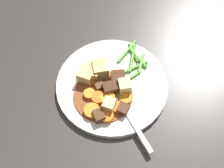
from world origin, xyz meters
TOP-DOWN VIEW (x-y plane):
  - ground_plane at (0.00, 0.00)m, footprint 3.00×3.00m
  - dinner_plate at (0.00, 0.00)m, footprint 0.25×0.25m
  - stew_sauce at (0.03, -0.01)m, footprint 0.13×0.13m
  - carrot_slice_0 at (0.00, -0.04)m, footprint 0.04×0.04m
  - carrot_slice_1 at (0.04, -0.00)m, footprint 0.04×0.04m
  - carrot_slice_2 at (0.05, -0.02)m, footprint 0.04×0.04m
  - carrot_slice_3 at (0.06, 0.02)m, footprint 0.03×0.03m
  - carrot_slice_4 at (0.08, 0.01)m, footprint 0.04×0.04m
  - carrot_slice_5 at (0.08, -0.02)m, footprint 0.05×0.05m
  - carrot_slice_6 at (0.04, -0.04)m, footprint 0.03×0.03m
  - carrot_slice_7 at (0.03, 0.04)m, footprint 0.03×0.03m
  - potato_chunk_0 at (0.01, 0.03)m, footprint 0.04×0.04m
  - potato_chunk_1 at (-0.01, -0.05)m, footprint 0.04×0.03m
  - potato_chunk_2 at (-0.02, -0.03)m, footprint 0.05×0.05m
  - potato_chunk_3 at (0.00, -0.06)m, footprint 0.04×0.04m
  - potato_chunk_4 at (0.06, 0.01)m, footprint 0.03×0.03m
  - meat_chunk_0 at (0.06, 0.04)m, footprint 0.03×0.03m
  - meat_chunk_1 at (-0.01, 0.01)m, footprint 0.04×0.04m
  - meat_chunk_2 at (0.01, -0.03)m, footprint 0.03×0.03m
  - meat_chunk_3 at (0.02, 0.00)m, footprint 0.04×0.04m
  - meat_chunk_4 at (0.09, -0.01)m, footprint 0.03×0.03m
  - green_bean_0 at (-0.08, 0.04)m, footprint 0.05×0.05m
  - green_bean_1 at (-0.09, 0.03)m, footprint 0.05×0.04m
  - green_bean_2 at (-0.00, 0.02)m, footprint 0.08×0.03m
  - green_bean_3 at (-0.09, 0.01)m, footprint 0.07×0.03m
  - green_bean_4 at (-0.08, 0.03)m, footprint 0.08×0.01m
  - green_bean_5 at (-0.01, 0.03)m, footprint 0.07×0.06m
  - green_bean_6 at (-0.07, 0.05)m, footprint 0.05×0.01m
  - green_bean_7 at (-0.05, 0.04)m, footprint 0.05×0.05m
  - fork at (0.07, 0.05)m, footprint 0.14×0.13m

SIDE VIEW (x-z plane):
  - ground_plane at x=0.00m, z-range 0.00..0.00m
  - dinner_plate at x=0.00m, z-range 0.00..0.01m
  - stew_sauce at x=0.03m, z-range 0.01..0.02m
  - fork at x=0.07m, z-range 0.01..0.02m
  - green_bean_5 at x=-0.01m, z-range 0.01..0.02m
  - green_bean_3 at x=-0.09m, z-range 0.01..0.02m
  - green_bean_1 at x=-0.09m, z-range 0.01..0.02m
  - green_bean_7 at x=-0.05m, z-range 0.01..0.02m
  - green_bean_4 at x=-0.08m, z-range 0.01..0.02m
  - green_bean_6 at x=-0.07m, z-range 0.01..0.02m
  - carrot_slice_7 at x=0.03m, z-range 0.01..0.02m
  - green_bean_0 at x=-0.08m, z-range 0.01..0.02m
  - green_bean_2 at x=0.00m, z-range 0.01..0.02m
  - carrot_slice_3 at x=0.06m, z-range 0.01..0.02m
  - carrot_slice_5 at x=0.08m, z-range 0.01..0.02m
  - carrot_slice_6 at x=0.04m, z-range 0.01..0.02m
  - carrot_slice_0 at x=0.00m, z-range 0.01..0.03m
  - carrot_slice_4 at x=0.08m, z-range 0.01..0.03m
  - carrot_slice_2 at x=0.05m, z-range 0.01..0.03m
  - carrot_slice_1 at x=0.04m, z-range 0.01..0.03m
  - meat_chunk_2 at x=0.01m, z-range 0.01..0.03m
  - meat_chunk_0 at x=0.06m, z-range 0.01..0.03m
  - meat_chunk_4 at x=0.09m, z-range 0.01..0.03m
  - meat_chunk_1 at x=-0.01m, z-range 0.01..0.03m
  - meat_chunk_3 at x=0.02m, z-range 0.01..0.04m
  - potato_chunk_4 at x=0.06m, z-range 0.01..0.04m
  - potato_chunk_0 at x=0.01m, z-range 0.01..0.04m
  - potato_chunk_1 at x=-0.01m, z-range 0.01..0.04m
  - potato_chunk_3 at x=0.00m, z-range 0.01..0.04m
  - potato_chunk_2 at x=-0.02m, z-range 0.01..0.05m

